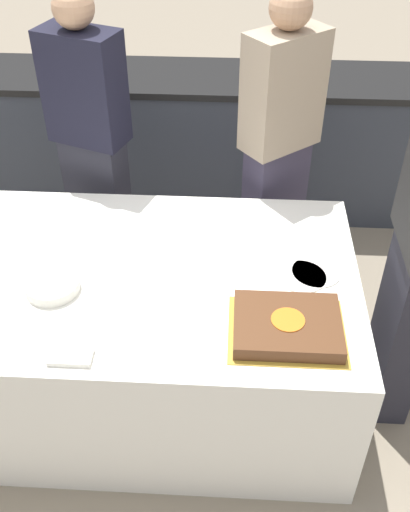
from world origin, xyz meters
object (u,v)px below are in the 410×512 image
object	(u,v)px
cake	(287,326)
person_cutting_cake	(278,154)
person_standing_back	(92,150)
plate_stack	(52,285)

from	to	relation	value
cake	person_cutting_cake	xyz separation A→B (m)	(0.00, 1.11, 0.10)
person_standing_back	cake	bearing A→B (deg)	151.17
person_standing_back	person_cutting_cake	bearing A→B (deg)	-159.45
person_cutting_cake	cake	bearing A→B (deg)	50.85
cake	plate_stack	xyz separation A→B (m)	(-0.94, 0.18, -0.01)
person_cutting_cake	person_standing_back	distance (m)	0.95
cake	person_standing_back	xyz separation A→B (m)	(-0.95, 1.11, 0.09)
plate_stack	person_standing_back	distance (m)	0.93
person_cutting_cake	person_standing_back	world-z (taller)	person_cutting_cake
cake	person_cutting_cake	distance (m)	1.11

